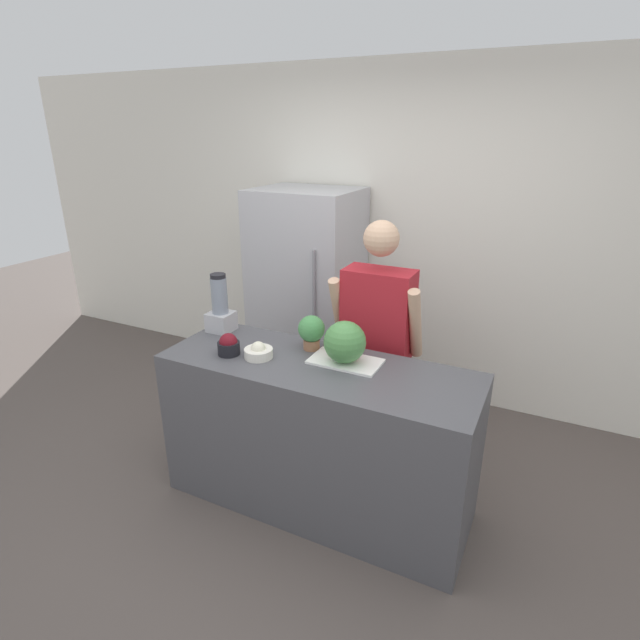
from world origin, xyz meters
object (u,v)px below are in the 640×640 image
object	(u,v)px
bowl_cream	(258,352)
potted_plant	(311,331)
blender	(220,308)
watermelon	(345,342)
refrigerator	(307,294)
bowl_cherries	(229,345)
person	(376,348)

from	to	relation	value
bowl_cream	potted_plant	world-z (taller)	potted_plant
blender	potted_plant	size ratio (longest dim) A/B	1.82
watermelon	refrigerator	bearing A→B (deg)	125.70
bowl_cherries	blender	size ratio (longest dim) A/B	0.34
bowl_cherries	bowl_cream	bearing A→B (deg)	12.21
refrigerator	bowl_cherries	xyz separation A→B (m)	(0.21, -1.36, 0.13)
person	bowl_cream	size ratio (longest dim) A/B	10.14
refrigerator	person	size ratio (longest dim) A/B	1.04
bowl_cherries	refrigerator	bearing A→B (deg)	98.86
refrigerator	person	xyz separation A→B (m)	(0.87, -0.73, -0.01)
person	refrigerator	bearing A→B (deg)	140.03
watermelon	bowl_cream	size ratio (longest dim) A/B	1.44
bowl_cherries	potted_plant	xyz separation A→B (m)	(0.39, 0.27, 0.06)
refrigerator	blender	distance (m)	1.11
refrigerator	watermelon	bearing A→B (deg)	-54.30
refrigerator	bowl_cherries	bearing A→B (deg)	-81.14
refrigerator	bowl_cream	xyz separation A→B (m)	(0.39, -1.32, 0.10)
blender	bowl_cherries	bearing A→B (deg)	-47.04
person	bowl_cream	xyz separation A→B (m)	(-0.49, -0.59, 0.12)
refrigerator	person	bearing A→B (deg)	-39.97
blender	potted_plant	bearing A→B (deg)	0.05
refrigerator	bowl_cream	distance (m)	1.38
bowl_cream	potted_plant	distance (m)	0.33
bowl_cherries	bowl_cream	xyz separation A→B (m)	(0.17, 0.04, -0.02)
person	blender	world-z (taller)	person
person	watermelon	xyz separation A→B (m)	(-0.02, -0.45, 0.21)
refrigerator	bowl_cream	world-z (taller)	refrigerator
bowl_cream	blender	world-z (taller)	blender
refrigerator	bowl_cream	bearing A→B (deg)	-73.70
watermelon	bowl_cream	distance (m)	0.49
refrigerator	watermelon	size ratio (longest dim) A/B	7.31
person	potted_plant	world-z (taller)	person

